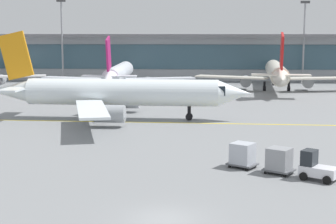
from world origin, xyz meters
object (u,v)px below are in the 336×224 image
at_px(apron_light_mast_1, 62,37).
at_px(apron_light_mast_2, 304,39).
at_px(baggage_tug, 316,167).
at_px(gate_airplane_2, 119,74).
at_px(cargo_dolly_lead, 279,160).
at_px(gate_airplane_3, 277,73).
at_px(taxiing_regional_jet, 119,93).
at_px(cargo_dolly_trailing, 243,154).

height_order(apron_light_mast_1, apron_light_mast_2, apron_light_mast_1).
height_order(baggage_tug, apron_light_mast_2, apron_light_mast_2).
xyz_separation_m(gate_airplane_2, baggage_tug, (22.25, -56.32, -1.99)).
xyz_separation_m(cargo_dolly_lead, apron_light_mast_2, (14.96, 70.32, 7.69)).
bearing_deg(apron_light_mast_2, gate_airplane_2, -155.98).
xyz_separation_m(gate_airplane_3, apron_light_mast_2, (7.19, 13.86, 5.69)).
relative_size(gate_airplane_2, apron_light_mast_1, 1.76).
bearing_deg(cargo_dolly_lead, taxiing_regional_jet, 155.30).
bearing_deg(gate_airplane_3, cargo_dolly_lead, 177.01).
bearing_deg(gate_airplane_3, gate_airplane_2, 98.28).
bearing_deg(cargo_dolly_lead, gate_airplane_2, 142.55).
relative_size(cargo_dolly_lead, apron_light_mast_2, 0.16).
distance_m(cargo_dolly_trailing, apron_light_mast_1, 74.78).
distance_m(gate_airplane_3, apron_light_mast_2, 16.62).
height_order(cargo_dolly_lead, apron_light_mast_2, apron_light_mast_2).
bearing_deg(apron_light_mast_2, apron_light_mast_1, -178.87).
distance_m(gate_airplane_2, apron_light_mast_2, 38.58).
xyz_separation_m(gate_airplane_2, cargo_dolly_lead, (19.87, -54.79, -1.83)).
distance_m(gate_airplane_3, apron_light_mast_1, 43.46).
xyz_separation_m(baggage_tug, cargo_dolly_lead, (-2.38, 1.53, 0.16)).
bearing_deg(gate_airplane_3, apron_light_mast_2, -22.58).
relative_size(gate_airplane_2, cargo_dolly_lead, 10.99).
xyz_separation_m(baggage_tug, cargo_dolly_trailing, (-4.96, 3.17, 0.16)).
distance_m(taxiing_regional_jet, cargo_dolly_trailing, 25.77).
xyz_separation_m(gate_airplane_2, apron_light_mast_1, (-13.44, 14.57, 6.04)).
xyz_separation_m(baggage_tug, apron_light_mast_1, (-35.69, 70.89, 8.03)).
height_order(gate_airplane_3, apron_light_mast_1, apron_light_mast_1).
relative_size(taxiing_regional_jet, cargo_dolly_lead, 11.98).
distance_m(gate_airplane_2, baggage_tug, 60.59).
bearing_deg(cargo_dolly_lead, apron_light_mast_1, 148.27).
bearing_deg(gate_airplane_2, taxiing_regional_jet, -172.34).
relative_size(gate_airplane_2, apron_light_mast_2, 1.80).
relative_size(cargo_dolly_trailing, apron_light_mast_2, 0.16).
bearing_deg(cargo_dolly_trailing, gate_airplane_3, 111.94).
xyz_separation_m(gate_airplane_3, apron_light_mast_1, (-41.08, 12.91, 5.87)).
xyz_separation_m(cargo_dolly_lead, cargo_dolly_trailing, (-2.57, 1.65, 0.00)).
relative_size(gate_airplane_2, taxiing_regional_jet, 0.92).
height_order(gate_airplane_2, cargo_dolly_trailing, gate_airplane_2).
bearing_deg(taxiing_regional_jet, cargo_dolly_lead, -55.04).
distance_m(gate_airplane_2, taxiing_regional_jet, 31.19).
height_order(gate_airplane_2, gate_airplane_3, gate_airplane_3).
distance_m(taxiing_regional_jet, apron_light_mast_1, 49.19).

